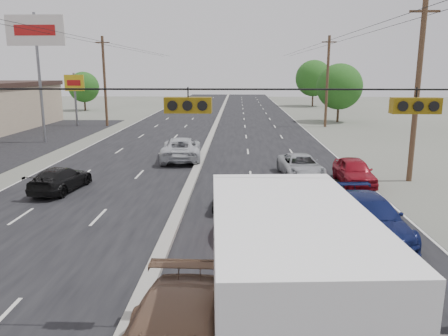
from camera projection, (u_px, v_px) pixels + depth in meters
The scene contains 22 objects.
ground at pixel (133, 323), 10.95m from camera, with size 200.00×200.00×0.00m, color #606356.
road_surface at pixel (210, 140), 40.22m from camera, with size 20.00×160.00×0.02m, color black.
center_median at pixel (210, 139), 40.20m from camera, with size 0.50×160.00×0.20m, color gray.
parking_lot at pixel (0, 148), 35.88m from camera, with size 10.00×42.00×0.02m, color black.
utility_pole_left_c at pixel (105, 81), 49.26m from camera, with size 1.60×0.30×10.00m.
utility_pole_right_b at pixel (417, 91), 24.08m from camera, with size 1.60×0.30×10.00m.
utility_pole_right_c at pixel (327, 81), 48.47m from camera, with size 1.60×0.30×10.00m.
traffic_signals at pixel (184, 103), 9.71m from camera, with size 25.00×0.30×0.54m.
pole_sign_billboard at pixel (36, 39), 36.80m from camera, with size 5.00×0.25×11.00m.
pole_sign_far at pixel (75, 87), 49.52m from camera, with size 2.20×0.25×6.00m.
tree_left_far at pixel (84, 87), 69.38m from camera, with size 4.80×4.80×6.12m.
tree_right_mid at pixel (339, 87), 53.44m from camera, with size 5.60×5.60×7.14m.
tree_right_far at pixel (314, 78), 77.66m from camera, with size 6.40×6.40×8.16m.
box_truck at pixel (282, 289), 8.69m from camera, with size 3.07×7.66×3.82m.
red_sedan at pixel (248, 226), 15.91m from camera, with size 1.41×4.05×1.34m, color red.
queue_car_a at pixel (235, 192), 20.37m from camera, with size 1.64×4.07×1.39m, color black.
queue_car_b at pixel (297, 217), 16.86m from camera, with size 1.40×4.02×1.32m, color white.
queue_car_c at pixel (301, 166), 25.86m from camera, with size 2.21×4.80×1.33m, color #A4A7AC.
queue_car_d at pixel (369, 217), 16.55m from camera, with size 2.14×5.26×1.53m, color #0F184C.
queue_car_e at pixel (354, 171), 24.29m from camera, with size 1.72×4.27×1.46m, color maroon.
oncoming_near at pixel (61, 179), 22.90m from camera, with size 1.78×4.39×1.27m, color black.
oncoming_far at pixel (181, 149), 30.89m from camera, with size 2.68×5.81×1.61m, color silver.
Camera 1 is at (2.62, -9.76, 6.19)m, focal length 35.00 mm.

